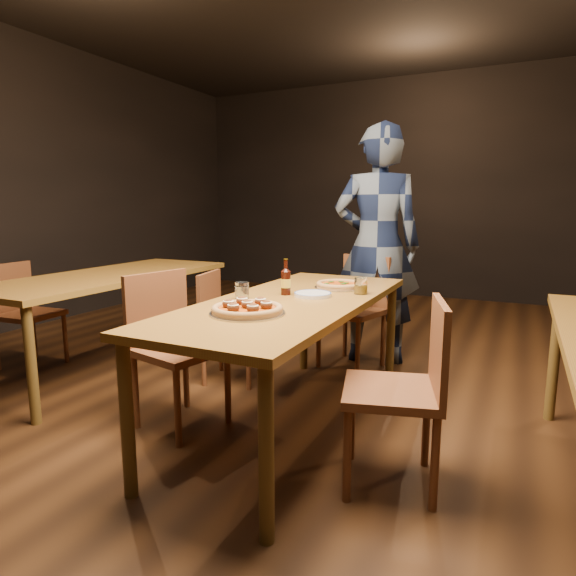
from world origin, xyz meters
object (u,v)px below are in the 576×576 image
at_px(table_main, 292,311).
at_px(chair_nbr_left, 29,314).
at_px(chair_main_nw, 181,348).
at_px(plate_stack, 313,294).
at_px(beer_bottle, 286,282).
at_px(water_glass, 242,291).
at_px(chair_main_e, 391,390).
at_px(pizza_margherita, 339,285).
at_px(amber_glass, 361,286).
at_px(chair_end, 352,310).
at_px(chair_main_sw, 233,325).
at_px(pizza_meatball, 247,309).
at_px(diner, 377,246).
at_px(table_left, 109,283).

xyz_separation_m(table_main, chair_nbr_left, (-2.31, 0.05, -0.25)).
relative_size(chair_main_nw, plate_stack, 4.29).
bearing_deg(beer_bottle, water_glass, -124.01).
relative_size(chair_main_e, pizza_margherita, 2.92).
distance_m(chair_nbr_left, water_glass, 2.11).
bearing_deg(chair_main_nw, table_main, -51.99).
bearing_deg(amber_glass, chair_main_e, -61.68).
relative_size(chair_end, pizza_margherita, 2.95).
bearing_deg(chair_main_sw, pizza_meatball, -156.35).
bearing_deg(pizza_margherita, chair_end, 101.26).
distance_m(pizza_meatball, diner, 1.84).
xyz_separation_m(chair_main_e, beer_bottle, (-0.74, 0.44, 0.37)).
distance_m(table_left, water_glass, 1.52).
height_order(chair_main_nw, plate_stack, chair_main_nw).
height_order(water_glass, diner, diner).
bearing_deg(amber_glass, plate_stack, -140.17).
bearing_deg(beer_bottle, plate_stack, 8.98).
bearing_deg(amber_glass, pizza_meatball, -114.12).
relative_size(table_main, chair_main_nw, 2.16).
relative_size(chair_main_sw, chair_end, 0.91).
distance_m(chair_main_nw, water_glass, 0.49).
bearing_deg(chair_main_nw, plate_stack, -45.69).
bearing_deg(water_glass, amber_glass, 39.39).
bearing_deg(plate_stack, beer_bottle, -171.02).
bearing_deg(diner, plate_stack, 73.88).
bearing_deg(table_left, chair_end, 26.72).
relative_size(plate_stack, diner, 0.11).
xyz_separation_m(chair_main_sw, chair_nbr_left, (-1.61, -0.44, 0.01)).
xyz_separation_m(table_left, amber_glass, (2.00, 0.02, 0.12)).
height_order(chair_main_sw, plate_stack, chair_main_sw).
relative_size(chair_nbr_left, beer_bottle, 4.15).
bearing_deg(pizza_meatball, diner, 85.96).
bearing_deg(water_glass, chair_main_e, -13.21).
height_order(chair_nbr_left, pizza_margherita, chair_nbr_left).
distance_m(chair_main_sw, amber_glass, 1.08).
height_order(pizza_meatball, plate_stack, pizza_meatball).
xyz_separation_m(pizza_margherita, water_glass, (-0.36, -0.59, 0.03)).
height_order(chair_main_nw, beer_bottle, beer_bottle).
height_order(table_main, chair_nbr_left, chair_nbr_left).
relative_size(chair_main_nw, amber_glass, 9.50).
bearing_deg(chair_main_sw, beer_bottle, -134.42).
xyz_separation_m(beer_bottle, amber_glass, (0.39, 0.21, -0.03)).
height_order(chair_nbr_left, plate_stack, chair_nbr_left).
distance_m(table_left, chair_main_nw, 1.29).
xyz_separation_m(chair_nbr_left, diner, (2.40, 1.35, 0.52)).
relative_size(chair_main_e, plate_stack, 4.18).
distance_m(chair_main_e, plate_stack, 0.81).
xyz_separation_m(pizza_meatball, plate_stack, (0.11, 0.56, -0.01)).
distance_m(pizza_margherita, amber_glass, 0.23).
bearing_deg(pizza_meatball, chair_main_nw, 164.10).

